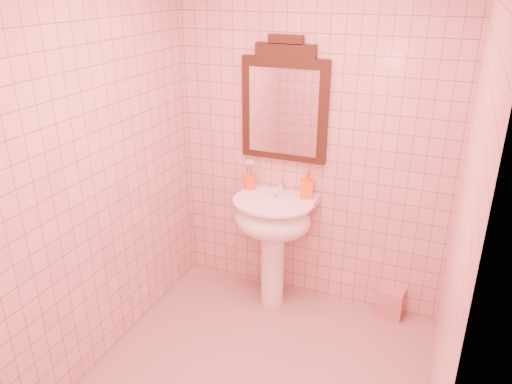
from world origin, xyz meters
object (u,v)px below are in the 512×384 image
at_px(toothbrush_cup, 250,181).
at_px(pedestal_sink, 273,226).
at_px(towel, 390,303).
at_px(soap_dispenser, 307,184).
at_px(mirror, 284,105).

bearing_deg(toothbrush_cup, pedestal_sink, -31.62).
bearing_deg(toothbrush_cup, towel, 1.18).
relative_size(toothbrush_cup, soap_dispenser, 0.98).
bearing_deg(towel, soap_dispenser, -177.90).
bearing_deg(soap_dispenser, pedestal_sink, -158.38).
height_order(mirror, soap_dispenser, mirror).
relative_size(pedestal_sink, towel, 3.82).
xyz_separation_m(toothbrush_cup, soap_dispenser, (0.44, -0.00, 0.04)).
xyz_separation_m(pedestal_sink, soap_dispenser, (0.20, 0.14, 0.30)).
height_order(mirror, toothbrush_cup, mirror).
bearing_deg(soap_dispenser, mirror, 150.38).
relative_size(mirror, toothbrush_cup, 4.40).
distance_m(soap_dispenser, towel, 1.08).
xyz_separation_m(mirror, towel, (0.86, -0.03, -1.39)).
distance_m(toothbrush_cup, towel, 1.36).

